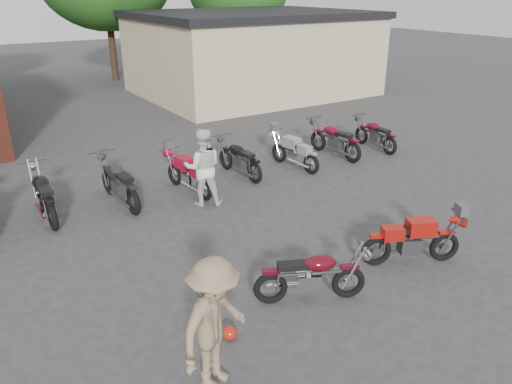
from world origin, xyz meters
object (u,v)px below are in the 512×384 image
person_light (203,167)px  row_bike_4 (188,172)px  sportbike (414,237)px  row_bike_3 (118,180)px  vintage_motorcycle (313,273)px  row_bike_2 (43,192)px  row_bike_7 (334,138)px  row_bike_6 (294,150)px  helmet (229,333)px  row_bike_8 (375,133)px  person_tan (215,325)px  row_bike_5 (239,157)px

person_light → row_bike_4: 0.97m
sportbike → row_bike_3: bearing=148.6°
vintage_motorcycle → row_bike_2: 6.54m
row_bike_2 → row_bike_7: (8.36, -0.18, -0.01)m
row_bike_4 → row_bike_6: (3.34, 0.03, -0.01)m
sportbike → helmet: 4.02m
sportbike → row_bike_3: 6.80m
vintage_motorcycle → helmet: size_ratio=7.63×
row_bike_8 → vintage_motorcycle: bearing=132.0°
row_bike_2 → row_bike_3: size_ratio=0.99×
vintage_motorcycle → row_bike_8: (6.91, 5.47, 0.01)m
helmet → row_bike_7: size_ratio=0.12×
row_bike_3 → row_bike_2: bearing=81.0°
row_bike_2 → row_bike_4: bearing=-96.3°
sportbike → row_bike_7: row_bike_7 is taller
vintage_motorcycle → row_bike_3: size_ratio=0.87×
person_tan → row_bike_2: bearing=71.5°
row_bike_8 → row_bike_7: bearing=88.5°
row_bike_3 → row_bike_5: bearing=-91.9°
row_bike_4 → row_bike_5: row_bike_5 is taller
row_bike_4 → row_bike_7: 5.01m
row_bike_4 → sportbike: bearing=-167.3°
vintage_motorcycle → row_bike_3: bearing=128.7°
helmet → person_light: 5.10m
row_bike_6 → row_bike_7: row_bike_7 is taller
person_light → person_tan: person_tan is taller
helmet → row_bike_6: row_bike_6 is taller
helmet → row_bike_5: (3.67, 5.84, 0.44)m
row_bike_8 → person_light: bearing=101.9°
row_bike_7 → row_bike_8: row_bike_7 is taller
person_tan → row_bike_4: bearing=42.2°
person_light → row_bike_4: (0.01, 0.89, -0.39)m
person_light → row_bike_7: (5.02, 1.11, -0.34)m
person_light → row_bike_3: person_light is taller
sportbike → row_bike_3: size_ratio=0.88×
person_tan → row_bike_6: bearing=21.1°
person_light → row_bike_2: (-3.34, 1.29, -0.33)m
helmet → row_bike_6: size_ratio=0.13×
row_bike_3 → row_bike_8: bearing=-94.4°
person_light → person_tan: (-2.55, -5.30, 0.00)m
person_tan → row_bike_7: size_ratio=0.92×
row_bike_5 → row_bike_8: size_ratio=1.03×
vintage_motorcycle → row_bike_6: (3.67, 5.43, 0.00)m
sportbike → row_bike_7: 6.41m
row_bike_4 → row_bike_5: 1.72m
row_bike_4 → row_bike_6: bearing=-97.1°
row_bike_2 → row_bike_7: bearing=-90.8°
sportbike → row_bike_2: bearing=158.0°
sportbike → row_bike_2: 7.95m
sportbike → row_bike_3: row_bike_3 is taller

